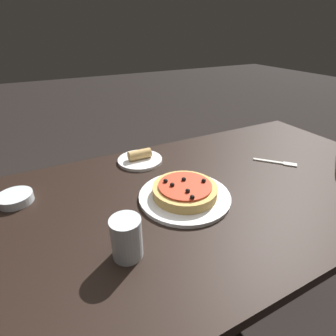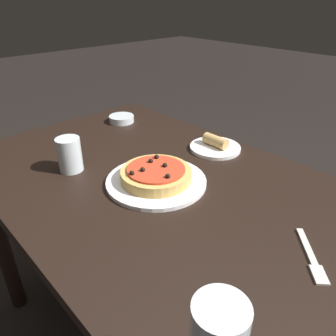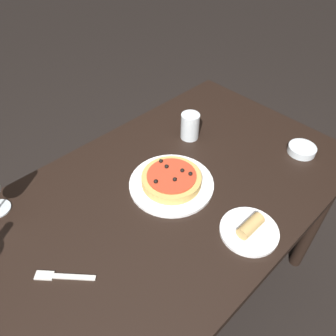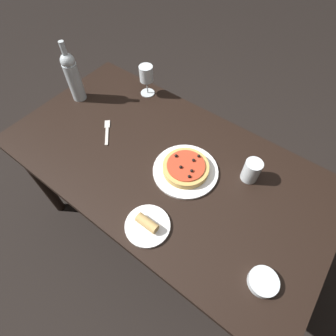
# 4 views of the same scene
# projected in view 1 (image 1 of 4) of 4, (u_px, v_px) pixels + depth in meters

# --- Properties ---
(ground_plane) EXTENTS (14.00, 14.00, 0.00)m
(ground_plane) POSITION_uv_depth(u_px,v_px,m) (198.00, 321.00, 1.25)
(ground_plane) COLOR black
(dining_table) EXTENTS (1.51, 0.81, 0.76)m
(dining_table) POSITION_uv_depth(u_px,v_px,m) (209.00, 209.00, 0.93)
(dining_table) COLOR black
(dining_table) RESTS_ON ground_plane
(dinner_plate) EXTENTS (0.29, 0.29, 0.01)m
(dinner_plate) POSITION_uv_depth(u_px,v_px,m) (185.00, 196.00, 0.83)
(dinner_plate) COLOR white
(dinner_plate) RESTS_ON dining_table
(pizza) EXTENTS (0.20, 0.20, 0.05)m
(pizza) POSITION_uv_depth(u_px,v_px,m) (185.00, 190.00, 0.82)
(pizza) COLOR tan
(pizza) RESTS_ON dinner_plate
(water_cup) EXTENTS (0.07, 0.07, 0.11)m
(water_cup) POSITION_uv_depth(u_px,v_px,m) (127.00, 238.00, 0.60)
(water_cup) COLOR silver
(water_cup) RESTS_ON dining_table
(side_bowl) EXTENTS (0.10, 0.10, 0.03)m
(side_bowl) POSITION_uv_depth(u_px,v_px,m) (15.00, 198.00, 0.80)
(side_bowl) COLOR silver
(side_bowl) RESTS_ON dining_table
(fork) EXTENTS (0.13, 0.13, 0.00)m
(fork) POSITION_uv_depth(u_px,v_px,m) (278.00, 163.00, 1.04)
(fork) COLOR beige
(fork) RESTS_ON dining_table
(side_plate) EXTENTS (0.18, 0.18, 0.05)m
(side_plate) POSITION_uv_depth(u_px,v_px,m) (140.00, 159.00, 1.04)
(side_plate) COLOR white
(side_plate) RESTS_ON dining_table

